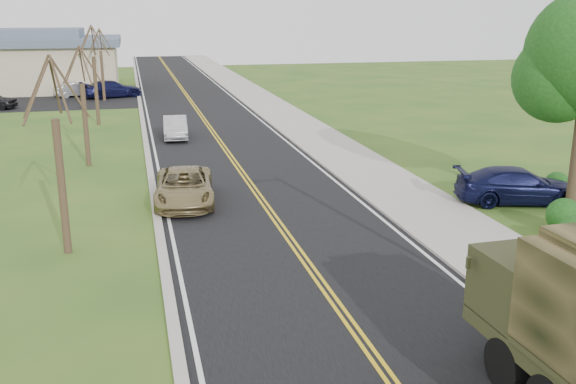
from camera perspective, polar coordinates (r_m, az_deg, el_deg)
name	(u,v)px	position (r m, az deg, el deg)	size (l,w,h in m)	color
road	(196,108)	(50.58, -8.21, 7.40)	(8.00, 120.00, 0.01)	black
curb_right	(248,106)	(51.13, -3.54, 7.68)	(0.30, 120.00, 0.12)	#9E998E
sidewalk_right	(270,105)	(51.46, -1.60, 7.75)	(3.20, 120.00, 0.10)	#9E998E
curb_left	(141,109)	(50.35, -12.95, 7.17)	(0.30, 120.00, 0.10)	#9E998E
bare_tree_a	(60,171)	(20.49, -19.59, 1.77)	(1.93, 2.26, 6.08)	#38281C
bare_tree_b	(85,115)	(32.26, -17.62, 6.53)	(1.83, 2.14, 5.73)	#38281C
bare_tree_c	(95,82)	(44.11, -16.75, 9.31)	(2.04, 2.39, 6.42)	#38281C
bare_tree_d	(102,70)	(56.07, -16.20, 10.38)	(1.88, 2.20, 5.91)	#38281C
commercial_building	(7,61)	(66.90, -23.73, 10.59)	(25.50, 21.50, 5.65)	tan
suv_champagne	(184,187)	(25.28, -9.21, 0.46)	(2.21, 4.79, 1.33)	#8F7E51
sedan_silver	(175,128)	(38.51, -9.99, 5.66)	(1.35, 3.88, 1.28)	#BCBBC1
pickup_navy	(518,186)	(26.58, 19.76, 0.54)	(1.95, 4.80, 1.39)	black
lot_car_silver	(78,89)	(59.68, -18.20, 8.65)	(1.33, 3.82, 1.26)	#ADAEB2
lot_car_navy	(112,89)	(58.18, -15.40, 8.81)	(2.07, 5.10, 1.48)	#0E0F34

